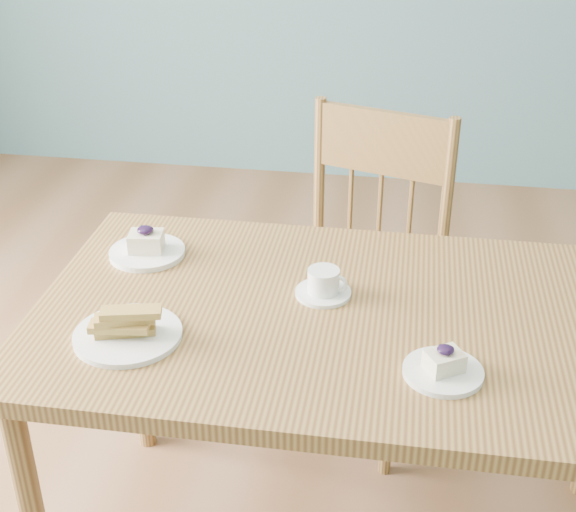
{
  "coord_description": "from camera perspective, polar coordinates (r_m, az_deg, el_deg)",
  "views": [
    {
      "loc": [
        0.03,
        -1.3,
        1.61
      ],
      "look_at": [
        -0.2,
        0.14,
        0.81
      ],
      "focal_mm": 50.0,
      "sensor_mm": 36.0,
      "label": 1
    }
  ],
  "objects": [
    {
      "name": "coffee_cup",
      "position": [
        1.7,
        2.57,
        -2.02
      ],
      "size": [
        0.12,
        0.12,
        0.06
      ],
      "rotation": [
        0.0,
        0.0,
        -0.21
      ],
      "color": "white",
      "rests_on": "dining_table"
    },
    {
      "name": "dining_chair",
      "position": [
        2.27,
        5.11,
        -1.44
      ],
      "size": [
        0.52,
        0.51,
        0.93
      ],
      "rotation": [
        0.0,
        0.0,
        -0.3
      ],
      "color": "olive",
      "rests_on": "ground"
    },
    {
      "name": "dining_table",
      "position": [
        1.69,
        4.79,
        -6.12
      ],
      "size": [
        1.34,
        0.77,
        0.72
      ],
      "rotation": [
        0.0,
        0.0,
        0.0
      ],
      "color": "olive",
      "rests_on": "ground"
    },
    {
      "name": "cheesecake_plate_near",
      "position": [
        1.5,
        11.0,
        -7.78
      ],
      "size": [
        0.15,
        0.15,
        0.06
      ],
      "rotation": [
        0.0,
        0.0,
        0.55
      ],
      "color": "white",
      "rests_on": "dining_table"
    },
    {
      "name": "cheesecake_plate_far",
      "position": [
        1.88,
        -10.01,
        0.58
      ],
      "size": [
        0.18,
        0.18,
        0.07
      ],
      "rotation": [
        0.0,
        0.0,
        0.13
      ],
      "color": "white",
      "rests_on": "dining_table"
    },
    {
      "name": "biscotti_plate",
      "position": [
        1.6,
        -11.37,
        -5.08
      ],
      "size": [
        0.21,
        0.21,
        0.07
      ],
      "rotation": [
        0.0,
        0.0,
        0.36
      ],
      "color": "white",
      "rests_on": "dining_table"
    },
    {
      "name": "room",
      "position": [
        1.32,
        7.97,
        17.16
      ],
      "size": [
        5.01,
        5.01,
        2.71
      ],
      "color": "#8B5F41",
      "rests_on": "ground"
    }
  ]
}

